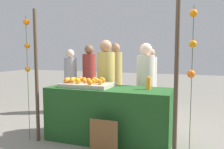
% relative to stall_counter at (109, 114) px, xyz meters
% --- Properties ---
extents(ground_plane, '(24.00, 24.00, 0.00)m').
position_rel_stall_counter_xyz_m(ground_plane, '(0.00, 0.00, -0.43)').
color(ground_plane, gray).
extents(stall_counter, '(1.99, 0.73, 0.87)m').
position_rel_stall_counter_xyz_m(stall_counter, '(0.00, 0.00, 0.00)').
color(stall_counter, '#1E4C1E').
rests_on(stall_counter, ground_plane).
extents(orange_tray, '(0.81, 0.55, 0.06)m').
position_rel_stall_counter_xyz_m(orange_tray, '(-0.38, 0.01, 0.46)').
color(orange_tray, '#B2AD99').
rests_on(orange_tray, stall_counter).
extents(orange_0, '(0.08, 0.08, 0.08)m').
position_rel_stall_counter_xyz_m(orange_0, '(-0.27, -0.01, 0.53)').
color(orange_0, orange).
rests_on(orange_0, orange_tray).
extents(orange_1, '(0.09, 0.09, 0.09)m').
position_rel_stall_counter_xyz_m(orange_1, '(-0.66, -0.01, 0.54)').
color(orange_1, orange).
rests_on(orange_1, orange_tray).
extents(orange_2, '(0.08, 0.08, 0.08)m').
position_rel_stall_counter_xyz_m(orange_2, '(-0.23, -0.20, 0.54)').
color(orange_2, orange).
rests_on(orange_2, orange_tray).
extents(orange_3, '(0.09, 0.09, 0.09)m').
position_rel_stall_counter_xyz_m(orange_3, '(-0.49, -0.13, 0.54)').
color(orange_3, orange).
rests_on(orange_3, orange_tray).
extents(orange_4, '(0.08, 0.08, 0.08)m').
position_rel_stall_counter_xyz_m(orange_4, '(-0.12, -0.09, 0.54)').
color(orange_4, orange).
rests_on(orange_4, orange_tray).
extents(orange_5, '(0.09, 0.09, 0.09)m').
position_rel_stall_counter_xyz_m(orange_5, '(-0.70, -0.13, 0.54)').
color(orange_5, orange).
rests_on(orange_5, orange_tray).
extents(orange_6, '(0.07, 0.07, 0.07)m').
position_rel_stall_counter_xyz_m(orange_6, '(-0.69, 0.13, 0.53)').
color(orange_6, orange).
rests_on(orange_6, orange_tray).
extents(orange_7, '(0.08, 0.08, 0.08)m').
position_rel_stall_counter_xyz_m(orange_7, '(-0.24, 0.07, 0.53)').
color(orange_7, orange).
rests_on(orange_7, orange_tray).
extents(orange_8, '(0.09, 0.09, 0.09)m').
position_rel_stall_counter_xyz_m(orange_8, '(-0.72, -0.05, 0.54)').
color(orange_8, orange).
rests_on(orange_8, orange_tray).
extents(orange_9, '(0.08, 0.08, 0.08)m').
position_rel_stall_counter_xyz_m(orange_9, '(-0.37, 0.02, 0.53)').
color(orange_9, orange).
rests_on(orange_9, orange_tray).
extents(orange_10, '(0.08, 0.08, 0.08)m').
position_rel_stall_counter_xyz_m(orange_10, '(-0.61, -0.09, 0.54)').
color(orange_10, orange).
rests_on(orange_10, orange_tray).
extents(orange_11, '(0.08, 0.08, 0.08)m').
position_rel_stall_counter_xyz_m(orange_11, '(-0.21, 0.20, 0.54)').
color(orange_11, orange).
rests_on(orange_11, orange_tray).
extents(orange_12, '(0.08, 0.08, 0.08)m').
position_rel_stall_counter_xyz_m(orange_12, '(-0.35, 0.22, 0.53)').
color(orange_12, orange).
rests_on(orange_12, orange_tray).
extents(orange_13, '(0.08, 0.08, 0.08)m').
position_rel_stall_counter_xyz_m(orange_13, '(-0.50, 0.12, 0.53)').
color(orange_13, orange).
rests_on(orange_13, orange_tray).
extents(orange_14, '(0.08, 0.08, 0.08)m').
position_rel_stall_counter_xyz_m(orange_14, '(-0.58, 0.14, 0.54)').
color(orange_14, orange).
rests_on(orange_14, orange_tray).
extents(orange_15, '(0.07, 0.07, 0.07)m').
position_rel_stall_counter_xyz_m(orange_15, '(-0.42, -0.03, 0.53)').
color(orange_15, orange).
rests_on(orange_15, orange_tray).
extents(orange_16, '(0.09, 0.09, 0.09)m').
position_rel_stall_counter_xyz_m(orange_16, '(-0.15, 0.12, 0.54)').
color(orange_16, orange).
rests_on(orange_16, orange_tray).
extents(juice_bottle, '(0.08, 0.08, 0.20)m').
position_rel_stall_counter_xyz_m(juice_bottle, '(0.62, 0.07, 0.53)').
color(juice_bottle, orange).
rests_on(juice_bottle, stall_counter).
extents(chalkboard_sign, '(0.41, 0.03, 0.52)m').
position_rel_stall_counter_xyz_m(chalkboard_sign, '(0.14, -0.55, -0.18)').
color(chalkboard_sign, brown).
rests_on(chalkboard_sign, ground_plane).
extents(vendor_left, '(0.33, 0.33, 1.66)m').
position_rel_stall_counter_xyz_m(vendor_left, '(-0.30, 0.62, 0.34)').
color(vendor_left, tan).
rests_on(vendor_left, ground_plane).
extents(vendor_right, '(0.32, 0.32, 1.59)m').
position_rel_stall_counter_xyz_m(vendor_right, '(0.46, 0.61, 0.31)').
color(vendor_right, beige).
rests_on(vendor_right, ground_plane).
extents(crowd_person_0, '(0.31, 0.31, 1.52)m').
position_rel_stall_counter_xyz_m(crowd_person_0, '(0.27, 2.04, 0.28)').
color(crowd_person_0, beige).
rests_on(crowd_person_0, ground_plane).
extents(crowd_person_1, '(0.32, 0.32, 1.61)m').
position_rel_stall_counter_xyz_m(crowd_person_1, '(-1.16, 1.67, 0.31)').
color(crowd_person_1, maroon).
rests_on(crowd_person_1, ground_plane).
extents(crowd_person_2, '(0.33, 0.33, 1.66)m').
position_rel_stall_counter_xyz_m(crowd_person_2, '(-0.64, 2.13, 0.34)').
color(crowd_person_2, tan).
rests_on(crowd_person_2, ground_plane).
extents(crowd_person_3, '(0.30, 0.30, 1.50)m').
position_rel_stall_counter_xyz_m(crowd_person_3, '(-1.57, 1.48, 0.27)').
color(crowd_person_3, '#99999E').
rests_on(crowd_person_3, ground_plane).
extents(canopy_post_left, '(0.06, 0.06, 2.10)m').
position_rel_stall_counter_xyz_m(canopy_post_left, '(-1.07, -0.40, 0.62)').
color(canopy_post_left, '#473828').
rests_on(canopy_post_left, ground_plane).
extents(canopy_post_right, '(0.06, 0.06, 2.10)m').
position_rel_stall_counter_xyz_m(canopy_post_right, '(1.07, -0.40, 0.62)').
color(canopy_post_right, '#473828').
rests_on(canopy_post_right, ground_plane).
extents(garland_strand_left, '(0.09, 0.10, 2.00)m').
position_rel_stall_counter_xyz_m(garland_strand_left, '(-1.20, -0.45, 1.10)').
color(garland_strand_left, '#2D4C23').
rests_on(garland_strand_left, ground_plane).
extents(garland_strand_right, '(0.10, 0.10, 2.00)m').
position_rel_stall_counter_xyz_m(garland_strand_right, '(1.25, -0.41, 1.06)').
color(garland_strand_right, '#2D4C23').
rests_on(garland_strand_right, ground_plane).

